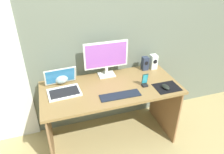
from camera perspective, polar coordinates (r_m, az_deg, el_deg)
name	(u,v)px	position (r m, az deg, el deg)	size (l,w,h in m)	color
ground_plane	(111,137)	(2.60, -0.29, -15.92)	(8.00, 8.00, 0.00)	tan
wall_back	(99,24)	(2.26, -3.41, 14.15)	(6.00, 0.04, 2.50)	slate
desk	(111,98)	(2.23, -0.33, -5.79)	(1.40, 0.65, 0.71)	olive
monitor	(106,57)	(2.25, -1.58, 5.34)	(0.48, 0.14, 0.39)	white
speaker_right	(153,62)	(2.50, 11.14, 4.08)	(0.07, 0.09, 0.17)	white
speaker_near_monitor	(145,63)	(2.46, 8.93, 3.66)	(0.07, 0.07, 0.16)	#2A344B
laptop	(63,87)	(2.11, -13.13, -2.59)	(0.33, 0.31, 0.21)	white
fishbowl	(61,76)	(2.23, -13.69, 0.20)	(0.16, 0.16, 0.16)	silver
keyboard_external	(120,95)	(2.01, 2.23, -4.99)	(0.39, 0.11, 0.01)	#19212F
mousepad	(167,87)	(2.20, 14.61, -2.70)	(0.25, 0.20, 0.00)	black
mouse	(166,87)	(2.17, 14.30, -2.61)	(0.06, 0.10, 0.04)	black
phone_in_dock	(145,82)	(2.16, 8.85, -1.26)	(0.06, 0.05, 0.14)	black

